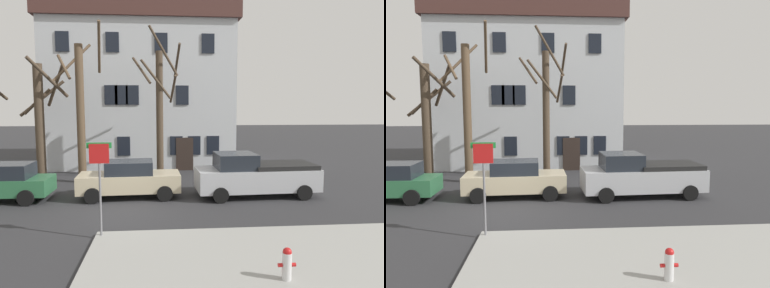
# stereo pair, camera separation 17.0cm
# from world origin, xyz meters

# --- Properties ---
(ground_plane) EXTENTS (120.00, 120.00, 0.00)m
(ground_plane) POSITION_xyz_m (0.00, 0.00, 0.00)
(ground_plane) COLOR #2D2D30
(sidewalk_slab) EXTENTS (11.28, 6.75, 0.12)m
(sidewalk_slab) POSITION_xyz_m (5.13, -5.81, 0.06)
(sidewalk_slab) COLOR #999993
(sidewalk_slab) RESTS_ON ground_plane
(building_main) EXTENTS (12.87, 6.60, 11.93)m
(building_main) POSITION_xyz_m (0.24, 11.98, 6.08)
(building_main) COLOR silver
(building_main) RESTS_ON ground_plane
(tree_bare_mid) EXTENTS (3.10, 3.14, 6.64)m
(tree_bare_mid) POSITION_xyz_m (-5.04, 6.62, 3.52)
(tree_bare_mid) COLOR #4C3D2D
(tree_bare_mid) RESTS_ON ground_plane
(tree_bare_far) EXTENTS (2.87, 2.76, 8.41)m
(tree_bare_far) POSITION_xyz_m (-2.69, 5.73, 4.03)
(tree_bare_far) COLOR brown
(tree_bare_far) RESTS_ON ground_plane
(tree_bare_end) EXTENTS (2.67, 2.63, 8.28)m
(tree_bare_end) POSITION_xyz_m (1.52, 6.10, 4.01)
(tree_bare_end) COLOR #4C3D2D
(tree_bare_end) RESTS_ON ground_plane
(car_beige_sedan) EXTENTS (4.59, 2.15, 1.68)m
(car_beige_sedan) POSITION_xyz_m (0.13, 2.32, 0.84)
(car_beige_sedan) COLOR #C6B793
(car_beige_sedan) RESTS_ON ground_plane
(pickup_truck_silver) EXTENTS (5.60, 2.48, 2.00)m
(pickup_truck_silver) POSITION_xyz_m (5.85, 2.10, 0.97)
(pickup_truck_silver) COLOR #B7BABF
(pickup_truck_silver) RESTS_ON ground_plane
(fire_hydrant) EXTENTS (0.42, 0.22, 0.77)m
(fire_hydrant) POSITION_xyz_m (4.45, -6.05, 0.52)
(fire_hydrant) COLOR silver
(fire_hydrant) RESTS_ON sidewalk_slab
(street_sign_pole) EXTENTS (0.76, 0.07, 3.04)m
(street_sign_pole) POSITION_xyz_m (-0.33, -2.76, 2.11)
(street_sign_pole) COLOR slate
(street_sign_pole) RESTS_ON ground_plane
(bicycle_leaning) EXTENTS (1.75, 0.10, 1.03)m
(bicycle_leaning) POSITION_xyz_m (-5.40, 5.05, 0.37)
(bicycle_leaning) COLOR black
(bicycle_leaning) RESTS_ON ground_plane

